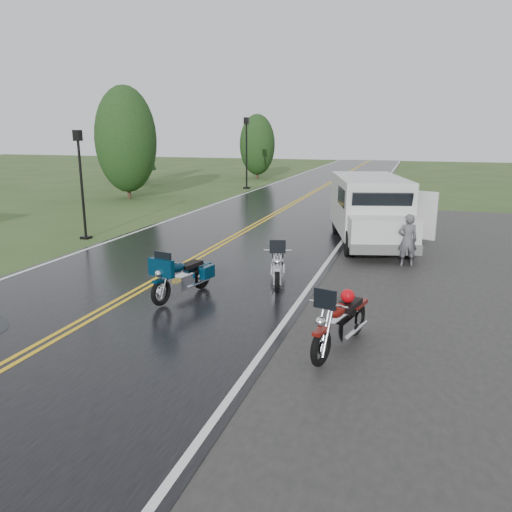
{
  "coord_description": "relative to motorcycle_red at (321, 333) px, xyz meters",
  "views": [
    {
      "loc": [
        6.1,
        -8.25,
        3.69
      ],
      "look_at": [
        2.8,
        2.0,
        1.0
      ],
      "focal_mm": 35.0,
      "sensor_mm": 36.0,
      "label": 1
    }
  ],
  "objects": [
    {
      "name": "tree_left_far",
      "position": [
        -11.08,
        31.45,
        1.54
      ],
      "size": [
        2.81,
        2.81,
        4.32
      ],
      "primitive_type": null,
      "color": "#1E3D19",
      "rests_on": "ground"
    },
    {
      "name": "motorcycle_teal",
      "position": [
        -3.78,
        1.77,
        -0.03
      ],
      "size": [
        1.14,
        2.1,
        1.17
      ],
      "primitive_type": null,
      "rotation": [
        0.0,
        0.0,
        -0.22
      ],
      "color": "#05253B",
      "rests_on": "ground"
    },
    {
      "name": "tree_left_mid",
      "position": [
        -14.23,
        17.43,
        2.02
      ],
      "size": [
        3.37,
        3.37,
        5.27
      ],
      "primitive_type": null,
      "color": "#1E3D19",
      "rests_on": "ground"
    },
    {
      "name": "van_white",
      "position": [
        -0.53,
        7.51,
        0.52
      ],
      "size": [
        3.61,
        6.17,
        2.28
      ],
      "primitive_type": null,
      "rotation": [
        0.0,
        0.0,
        0.26
      ],
      "color": "silver",
      "rests_on": "ground"
    },
    {
      "name": "lamp_post_far_left",
      "position": [
        -9.53,
        24.25,
        1.7
      ],
      "size": [
        0.4,
        0.4,
        4.64
      ],
      "primitive_type": null,
      "color": "black",
      "rests_on": "ground"
    },
    {
      "name": "person_at_van",
      "position": [
        1.13,
        6.89,
        0.12
      ],
      "size": [
        0.61,
        0.48,
        1.48
      ],
      "primitive_type": "imported",
      "rotation": [
        0.0,
        0.0,
        3.4
      ],
      "color": "#4F4F54",
      "rests_on": "ground"
    },
    {
      "name": "ground",
      "position": [
        -4.84,
        0.98,
        -0.62
      ],
      "size": [
        120.0,
        120.0,
        0.0
      ],
      "primitive_type": "plane",
      "color": "#2D471E",
      "rests_on": "ground"
    },
    {
      "name": "road",
      "position": [
        -4.84,
        10.98,
        -0.6
      ],
      "size": [
        8.0,
        100.0,
        0.04
      ],
      "primitive_type": "cube",
      "color": "black",
      "rests_on": "ground"
    },
    {
      "name": "lamp_post_near_left",
      "position": [
        -9.79,
        7.37,
        1.28
      ],
      "size": [
        0.32,
        0.32,
        3.79
      ],
      "primitive_type": null,
      "color": "black",
      "rests_on": "ground"
    },
    {
      "name": "motorcycle_silver",
      "position": [
        -1.66,
        3.42,
        -0.01
      ],
      "size": [
        1.24,
        2.16,
        1.21
      ],
      "primitive_type": null,
      "rotation": [
        0.0,
        0.0,
        0.26
      ],
      "color": "#A0A2A7",
      "rests_on": "ground"
    },
    {
      "name": "motorcycle_red",
      "position": [
        0.0,
        0.0,
        0.0
      ],
      "size": [
        1.26,
        2.21,
        1.23
      ],
      "primitive_type": null,
      "rotation": [
        0.0,
        0.0,
        -0.25
      ],
      "color": "#5D0F0A",
      "rests_on": "ground"
    },
    {
      "name": "pine_left_far",
      "position": [
        -17.89,
        24.35,
        2.34
      ],
      "size": [
        2.83,
        2.83,
        5.91
      ],
      "primitive_type": null,
      "color": "#1E3D19",
      "rests_on": "ground"
    }
  ]
}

